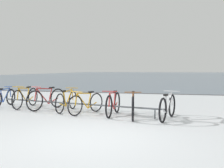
% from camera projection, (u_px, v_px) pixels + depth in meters
% --- Properties ---
extents(ground, '(80.00, 132.00, 0.08)m').
position_uv_depth(ground, '(164.00, 76.00, 57.64)').
color(ground, silver).
extents(bike_rack, '(6.03, 1.29, 0.31)m').
position_uv_depth(bike_rack, '(74.00, 104.00, 8.50)').
color(bike_rack, '#4C5156').
rests_on(bike_rack, ground).
extents(bicycle_0, '(0.46, 1.59, 0.75)m').
position_uv_depth(bicycle_0, '(4.00, 98.00, 9.72)').
color(bicycle_0, black).
rests_on(bicycle_0, ground).
extents(bicycle_1, '(0.46, 1.78, 0.82)m').
position_uv_depth(bicycle_1, '(26.00, 98.00, 9.47)').
color(bicycle_1, black).
rests_on(bicycle_1, ground).
extents(bicycle_2, '(0.71, 1.67, 0.83)m').
position_uv_depth(bicycle_2, '(47.00, 99.00, 9.02)').
color(bicycle_2, black).
rests_on(bicycle_2, ground).
extents(bicycle_3, '(0.46, 1.70, 0.77)m').
position_uv_depth(bicycle_3, '(67.00, 101.00, 8.64)').
color(bicycle_3, black).
rests_on(bicycle_3, ground).
extents(bicycle_4, '(0.73, 1.47, 0.75)m').
position_uv_depth(bicycle_4, '(86.00, 103.00, 8.13)').
color(bicycle_4, black).
rests_on(bicycle_4, ground).
extents(bicycle_5, '(0.46, 1.67, 0.79)m').
position_uv_depth(bicycle_5, '(113.00, 104.00, 7.85)').
color(bicycle_5, black).
rests_on(bicycle_5, ground).
extents(bicycle_6, '(0.46, 1.76, 0.80)m').
position_uv_depth(bicycle_6, '(133.00, 105.00, 7.47)').
color(bicycle_6, black).
rests_on(bicycle_6, ground).
extents(bicycle_7, '(0.55, 1.62, 0.79)m').
position_uv_depth(bicycle_7, '(168.00, 107.00, 7.18)').
color(bicycle_7, black).
rests_on(bicycle_7, ground).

